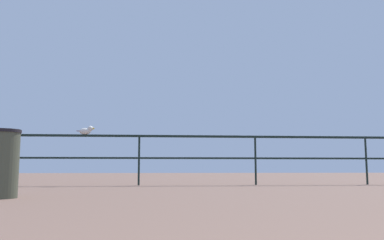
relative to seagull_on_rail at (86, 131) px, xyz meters
name	(u,v)px	position (x,y,z in m)	size (l,w,h in m)	color
pier_railing	(198,148)	(2.41, 0.00, -0.35)	(23.02, 0.05, 1.08)	black
seagull_on_rail	(86,131)	(0.00, 0.00, 0.00)	(0.39, 0.16, 0.18)	silver
trash_bin	(2,163)	(-0.39, -3.49, -0.74)	(0.42, 0.42, 0.85)	#414534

